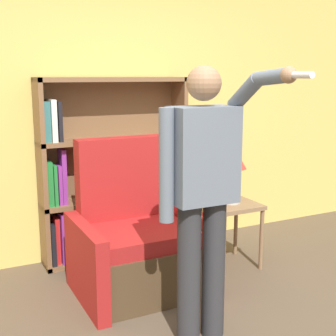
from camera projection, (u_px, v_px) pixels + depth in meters
wall_back at (112, 107)px, 4.37m from camera, size 8.00×0.06×2.80m
bookcase at (103, 173)px, 4.28m from camera, size 1.37×0.28×1.67m
armchair at (137, 244)px, 3.72m from camera, size 0.99×0.82×1.20m
person_standing at (203, 190)px, 2.87m from camera, size 0.55×0.78×1.75m
side_table at (231, 214)px, 4.15m from camera, size 0.45×0.45×0.58m
table_lamp at (232, 159)px, 4.05m from camera, size 0.25×0.25×0.52m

